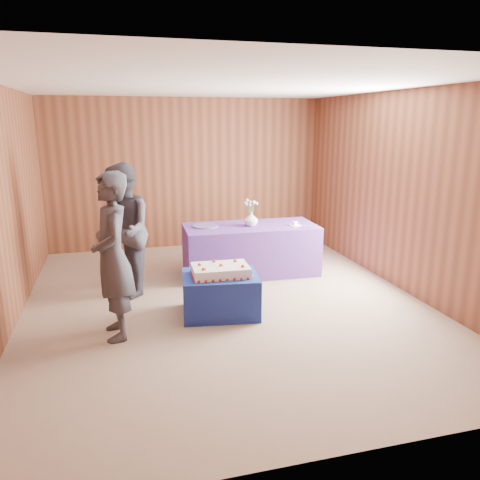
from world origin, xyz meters
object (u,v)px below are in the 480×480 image
object	(u,v)px
sheet_cake	(220,270)
vase	(251,219)
cake_table	(220,294)
guest_left	(113,257)
guest_right	(123,231)
serving_table	(250,249)

from	to	relation	value
sheet_cake	vase	size ratio (longest dim) A/B	3.35
cake_table	sheet_cake	bearing A→B (deg)	-82.54
cake_table	guest_left	xyz separation A→B (m)	(-1.22, -0.29, 0.65)
cake_table	guest_right	world-z (taller)	guest_right
guest_left	guest_right	xyz separation A→B (m)	(0.14, 1.25, -0.01)
cake_table	serving_table	distance (m)	1.64
sheet_cake	guest_right	xyz separation A→B (m)	(-1.09, 0.98, 0.33)
guest_left	serving_table	bearing A→B (deg)	123.85
guest_right	vase	bearing A→B (deg)	94.51
vase	cake_table	bearing A→B (deg)	-119.53
guest_left	vase	bearing A→B (deg)	123.42
serving_table	sheet_cake	size ratio (longest dim) A/B	2.78
cake_table	vase	xyz separation A→B (m)	(0.80, 1.40, 0.61)
sheet_cake	vase	bearing A→B (deg)	63.72
cake_table	guest_left	size ratio (longest dim) A/B	0.50
serving_table	guest_right	world-z (taller)	guest_right
sheet_cake	guest_right	world-z (taller)	guest_right
serving_table	guest_left	xyz separation A→B (m)	(-2.02, -1.73, 0.53)
cake_table	guest_right	xyz separation A→B (m)	(-1.09, 0.95, 0.64)
serving_table	vase	world-z (taller)	vase
cake_table	guest_left	bearing A→B (deg)	-158.90
cake_table	sheet_cake	world-z (taller)	sheet_cake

